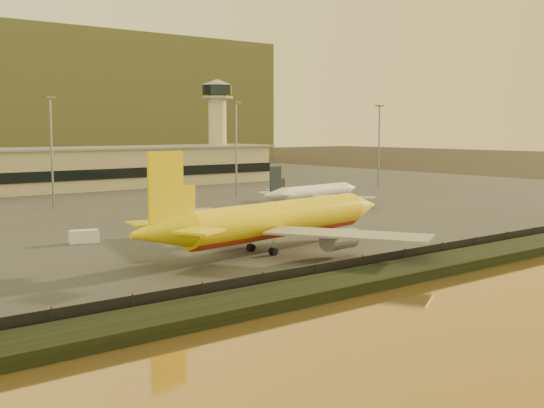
% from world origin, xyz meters
% --- Properties ---
extents(ground, '(900.00, 900.00, 0.00)m').
position_xyz_m(ground, '(0.00, 0.00, 0.00)').
color(ground, black).
rests_on(ground, ground).
extents(embankment, '(320.00, 7.00, 1.40)m').
position_xyz_m(embankment, '(0.00, -17.00, 0.70)').
color(embankment, black).
rests_on(embankment, ground).
extents(tarmac, '(320.00, 220.00, 0.20)m').
position_xyz_m(tarmac, '(0.00, 95.00, 0.10)').
color(tarmac, '#2D2D2D').
rests_on(tarmac, ground).
extents(perimeter_fence, '(300.00, 0.05, 2.20)m').
position_xyz_m(perimeter_fence, '(0.00, -13.00, 1.30)').
color(perimeter_fence, black).
rests_on(perimeter_fence, tarmac).
extents(control_tower, '(11.20, 11.20, 35.50)m').
position_xyz_m(control_tower, '(70.00, 131.00, 21.66)').
color(control_tower, '#C2B086').
rests_on(control_tower, tarmac).
extents(apron_light_masts, '(152.20, 12.20, 25.40)m').
position_xyz_m(apron_light_masts, '(15.00, 75.00, 15.70)').
color(apron_light_masts, slate).
rests_on(apron_light_masts, tarmac).
extents(dhl_cargo_jet, '(51.49, 49.97, 15.38)m').
position_xyz_m(dhl_cargo_jet, '(-4.47, 6.55, 4.79)').
color(dhl_cargo_jet, yellow).
rests_on(dhl_cargo_jet, tarmac).
extents(white_narrowbody_jet, '(33.99, 32.89, 9.77)m').
position_xyz_m(white_narrowbody_jet, '(42.14, 49.29, 3.12)').
color(white_narrowbody_jet, white).
rests_on(white_narrowbody_jet, tarmac).
extents(gse_vehicle_yellow, '(4.03, 3.03, 1.65)m').
position_xyz_m(gse_vehicle_yellow, '(5.73, 23.08, 1.03)').
color(gse_vehicle_yellow, yellow).
rests_on(gse_vehicle_yellow, tarmac).
extents(gse_vehicle_white, '(4.94, 3.12, 2.06)m').
position_xyz_m(gse_vehicle_white, '(-23.79, 31.34, 1.23)').
color(gse_vehicle_white, white).
rests_on(gse_vehicle_white, tarmac).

